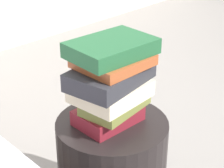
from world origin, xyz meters
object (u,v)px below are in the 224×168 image
at_px(book_cream, 110,91).
at_px(book_olive, 115,103).
at_px(book_maroon, 108,115).
at_px(book_charcoal, 111,76).
at_px(book_forest, 111,48).
at_px(book_rust, 113,61).

bearing_deg(book_cream, book_olive, -39.10).
xyz_separation_m(book_maroon, book_charcoal, (0.00, -0.02, 0.16)).
bearing_deg(book_maroon, book_olive, -50.35).
xyz_separation_m(book_charcoal, book_forest, (0.02, 0.01, 0.09)).
relative_size(book_olive, book_cream, 0.97).
distance_m(book_maroon, book_cream, 0.10).
bearing_deg(book_rust, book_olive, -83.23).
bearing_deg(book_maroon, book_cream, -79.20).
height_order(book_maroon, book_rust, book_rust).
height_order(book_charcoal, book_forest, book_forest).
xyz_separation_m(book_cream, book_forest, (0.01, 0.01, 0.15)).
relative_size(book_charcoal, book_rust, 1.26).
distance_m(book_olive, book_forest, 0.21).
height_order(book_maroon, book_forest, book_forest).
bearing_deg(book_forest, book_charcoal, -135.28).
relative_size(book_cream, book_rust, 1.05).
height_order(book_rust, book_forest, book_forest).
distance_m(book_charcoal, book_rust, 0.05).
bearing_deg(book_maroon, book_forest, -7.13).
bearing_deg(book_olive, book_charcoal, 154.79).
relative_size(book_maroon, book_rust, 0.96).
relative_size(book_maroon, book_charcoal, 0.76).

